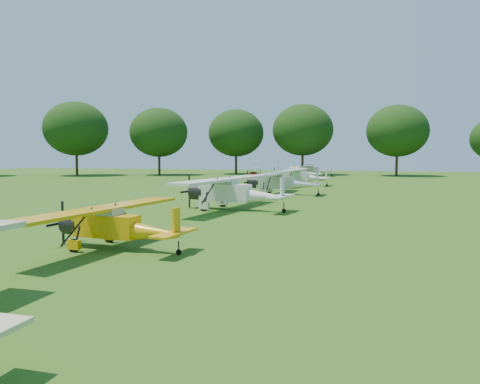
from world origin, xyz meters
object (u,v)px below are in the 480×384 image
object	(u,v)px
aircraft_2	(115,223)
aircraft_5	(299,175)
aircraft_3	(233,190)
golf_cart	(255,174)
aircraft_7	(312,169)
aircraft_6	(298,172)
aircraft_4	(281,181)

from	to	relation	value
aircraft_2	aircraft_5	bearing A→B (deg)	94.04
aircraft_3	aircraft_2	bearing A→B (deg)	-84.42
aircraft_3	golf_cart	xyz separation A→B (m)	(-8.72, 42.52, -0.84)
aircraft_5	golf_cart	xyz separation A→B (m)	(-9.54, 16.71, -0.72)
golf_cart	aircraft_7	bearing A→B (deg)	48.89
aircraft_2	aircraft_5	distance (m)	39.71
aircraft_5	aircraft_6	xyz separation A→B (m)	(-1.81, 11.82, -0.06)
aircraft_5	aircraft_6	bearing A→B (deg)	103.25
aircraft_2	aircraft_6	world-z (taller)	aircraft_6
aircraft_4	aircraft_7	xyz separation A→B (m)	(-1.39, 37.00, -0.08)
golf_cart	aircraft_6	bearing A→B (deg)	-24.56
aircraft_4	golf_cart	distance (m)	31.31
aircraft_6	aircraft_2	bearing A→B (deg)	-98.06
aircraft_3	aircraft_5	xyz separation A→B (m)	(0.83, 25.81, -0.12)
aircraft_5	aircraft_4	bearing A→B (deg)	-84.84
aircraft_3	aircraft_4	world-z (taller)	aircraft_3
aircraft_7	golf_cart	size ratio (longest dim) A/B	5.36
aircraft_4	aircraft_5	distance (m)	13.05
aircraft_6	aircraft_7	distance (m)	12.15
aircraft_2	aircraft_6	distance (m)	51.49
aircraft_7	aircraft_4	bearing A→B (deg)	-91.93
aircraft_6	golf_cart	bearing A→B (deg)	139.46
aircraft_4	aircraft_2	bearing A→B (deg)	-92.54
aircraft_2	aircraft_3	xyz separation A→B (m)	(0.85, 13.86, 0.30)
aircraft_5	aircraft_3	bearing A→B (deg)	-87.29
aircraft_6	aircraft_7	world-z (taller)	aircraft_7
aircraft_2	aircraft_6	xyz separation A→B (m)	(-0.14, 51.49, 0.11)
aircraft_6	golf_cart	world-z (taller)	aircraft_6
aircraft_5	golf_cart	distance (m)	19.26
aircraft_6	aircraft_7	xyz separation A→B (m)	(0.56, 12.13, 0.04)
aircraft_4	aircraft_6	xyz separation A→B (m)	(-1.95, 24.87, -0.13)
aircraft_6	golf_cart	distance (m)	9.17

